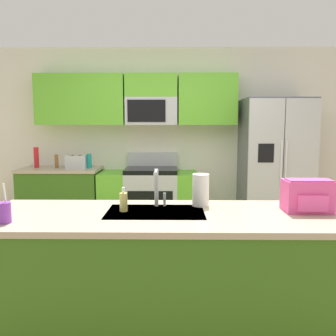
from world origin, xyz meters
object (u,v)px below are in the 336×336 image
soap_dispenser (124,202)px  bottle_teal (89,161)px  refrigerator (275,167)px  sink_faucet (157,185)px  range_oven (149,200)px  pepper_mill (57,161)px  toaster (77,162)px  drink_cup_purple (4,212)px  bottle_red (36,157)px  paper_towel_roll (201,190)px  backpack (307,195)px

soap_dispenser → bottle_teal: bearing=108.5°
refrigerator → sink_faucet: bearing=-123.9°
sink_faucet → soap_dispenser: (-0.23, -0.13, -0.10)m
bottle_teal → sink_faucet: (1.05, -2.31, 0.07)m
range_oven → pepper_mill: range_oven is taller
toaster → drink_cup_purple: drink_cup_purple is taller
toaster → bottle_teal: size_ratio=1.39×
range_oven → sink_faucet: 2.43m
toaster → sink_faucet: 2.59m
bottle_red → drink_cup_purple: (0.88, -2.80, -0.08)m
refrigerator → toaster: refrigerator is taller
refrigerator → soap_dispenser: refrigerator is taller
toaster → sink_faucet: size_ratio=0.99×
range_oven → drink_cup_purple: size_ratio=5.45×
bottle_teal → pepper_mill: bearing=177.3°
sink_faucet → refrigerator: bearing=56.1°
range_oven → refrigerator: bearing=-2.4°
bottle_teal → paper_towel_roll: (1.37, -2.27, 0.02)m
pepper_mill → paper_towel_roll: bearing=-51.3°
drink_cup_purple → sink_faucet: bearing=25.2°
toaster → soap_dispenser: bearing=-67.8°
range_oven → sink_faucet: sink_faucet is taller
pepper_mill → paper_towel_roll: (1.84, -2.29, 0.03)m
refrigerator → bottle_red: size_ratio=6.41×
bottle_teal → drink_cup_purple: drink_cup_purple is taller
range_oven → sink_faucet: size_ratio=4.82×
range_oven → soap_dispenser: (-0.01, -2.47, 0.53)m
pepper_mill → bottle_red: bearing=174.5°
bottle_teal → soap_dispenser: size_ratio=1.18×
bottle_red → drink_cup_purple: 2.93m
pepper_mill → backpack: bearing=-43.7°
bottle_teal → soap_dispenser: bearing=-71.5°
range_oven → pepper_mill: (-1.29, -0.00, 0.55)m
bottle_teal → sink_faucet: size_ratio=0.71×
pepper_mill → sink_faucet: 2.78m
bottle_red → backpack: size_ratio=0.90×
refrigerator → toaster: (-2.73, 0.02, 0.07)m
toaster → bottle_teal: 0.17m
toaster → bottle_teal: bottle_teal is taller
toaster → soap_dispenser: size_ratio=1.65×
bottle_teal → drink_cup_purple: size_ratio=0.81×
range_oven → backpack: (1.28, -2.46, 0.57)m
backpack → drink_cup_purple: bearing=-171.0°
paper_towel_roll → sink_faucet: bearing=-172.8°
paper_towel_roll → soap_dispenser: bearing=-162.7°
bottle_red → refrigerator: bearing=-1.7°
toaster → range_oven: bearing=3.0°
toaster → soap_dispenser: toaster is taller
refrigerator → sink_faucet: refrigerator is taller
range_oven → backpack: backpack is taller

